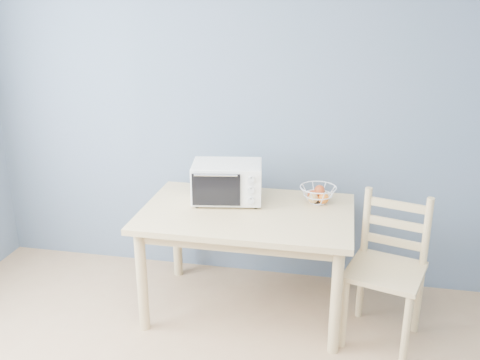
% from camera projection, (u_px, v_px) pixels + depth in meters
% --- Properties ---
extents(room, '(4.01, 4.51, 2.61)m').
position_uv_depth(room, '(115.00, 248.00, 1.82)').
color(room, tan).
rests_on(room, ground).
extents(dining_table, '(1.40, 0.90, 0.75)m').
position_uv_depth(dining_table, '(247.00, 224.00, 3.59)').
color(dining_table, tan).
rests_on(dining_table, ground).
extents(toaster_oven, '(0.51, 0.41, 0.28)m').
position_uv_depth(toaster_oven, '(224.00, 181.00, 3.66)').
color(toaster_oven, silver).
rests_on(toaster_oven, dining_table).
extents(fruit_basket, '(0.33, 0.33, 0.13)m').
position_uv_depth(fruit_basket, '(318.00, 194.00, 3.67)').
color(fruit_basket, silver).
rests_on(fruit_basket, dining_table).
extents(dining_chair, '(0.55, 0.55, 0.95)m').
position_uv_depth(dining_chair, '(387.00, 271.00, 3.35)').
color(dining_chair, tan).
rests_on(dining_chair, ground).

